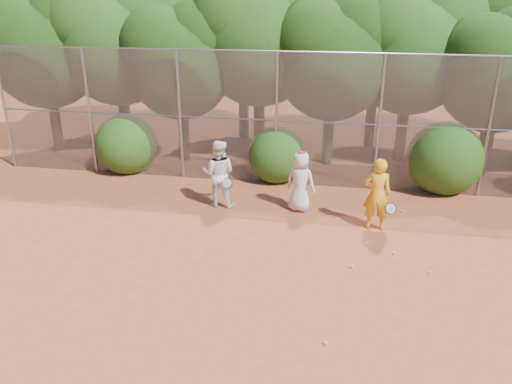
# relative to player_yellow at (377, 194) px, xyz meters

# --- Properties ---
(ground) EXTENTS (80.00, 80.00, 0.00)m
(ground) POSITION_rel_player_yellow_xyz_m (-1.91, -3.29, -0.93)
(ground) COLOR #9A4422
(ground) RESTS_ON ground
(fence_back) EXTENTS (20.05, 0.09, 4.03)m
(fence_back) POSITION_rel_player_yellow_xyz_m (-2.03, 2.71, 1.12)
(fence_back) COLOR gray
(fence_back) RESTS_ON ground
(tree_0) EXTENTS (4.38, 3.81, 6.00)m
(tree_0) POSITION_rel_player_yellow_xyz_m (-11.36, 4.75, 3.00)
(tree_0) COLOR black
(tree_0) RESTS_ON ground
(tree_1) EXTENTS (4.64, 4.03, 6.35)m
(tree_1) POSITION_rel_player_yellow_xyz_m (-8.85, 5.25, 3.23)
(tree_1) COLOR black
(tree_1) RESTS_ON ground
(tree_2) EXTENTS (3.99, 3.47, 5.47)m
(tree_2) POSITION_rel_player_yellow_xyz_m (-6.36, 4.54, 2.65)
(tree_2) COLOR black
(tree_2) RESTS_ON ground
(tree_3) EXTENTS (4.89, 4.26, 6.70)m
(tree_3) POSITION_rel_player_yellow_xyz_m (-3.85, 5.55, 3.47)
(tree_3) COLOR black
(tree_3) RESTS_ON ground
(tree_4) EXTENTS (4.19, 3.64, 5.73)m
(tree_4) POSITION_rel_player_yellow_xyz_m (-1.36, 4.94, 2.83)
(tree_4) COLOR black
(tree_4) RESTS_ON ground
(tree_5) EXTENTS (4.51, 3.92, 6.17)m
(tree_5) POSITION_rel_player_yellow_xyz_m (1.15, 5.75, 3.12)
(tree_5) COLOR black
(tree_5) RESTS_ON ground
(tree_6) EXTENTS (3.86, 3.36, 5.29)m
(tree_6) POSITION_rel_player_yellow_xyz_m (3.64, 4.74, 2.54)
(tree_6) COLOR black
(tree_6) RESTS_ON ground
(tree_9) EXTENTS (4.83, 4.20, 6.62)m
(tree_9) POSITION_rel_player_yellow_xyz_m (-9.85, 7.55, 3.41)
(tree_9) COLOR black
(tree_9) RESTS_ON ground
(tree_10) EXTENTS (5.15, 4.48, 7.06)m
(tree_10) POSITION_rel_player_yellow_xyz_m (-4.85, 7.75, 3.70)
(tree_10) COLOR black
(tree_10) RESTS_ON ground
(tree_11) EXTENTS (4.64, 4.03, 6.35)m
(tree_11) POSITION_rel_player_yellow_xyz_m (0.15, 7.35, 3.23)
(tree_11) COLOR black
(tree_11) RESTS_ON ground
(tree_12) EXTENTS (5.02, 4.37, 6.88)m
(tree_12) POSITION_rel_player_yellow_xyz_m (4.65, 7.95, 3.58)
(tree_12) COLOR black
(tree_12) RESTS_ON ground
(bush_0) EXTENTS (2.00, 2.00, 2.00)m
(bush_0) POSITION_rel_player_yellow_xyz_m (-7.91, 3.01, 0.07)
(bush_0) COLOR #1E4210
(bush_0) RESTS_ON ground
(bush_1) EXTENTS (1.80, 1.80, 1.80)m
(bush_1) POSITION_rel_player_yellow_xyz_m (-2.91, 3.01, -0.03)
(bush_1) COLOR #1E4210
(bush_1) RESTS_ON ground
(bush_2) EXTENTS (2.20, 2.20, 2.20)m
(bush_2) POSITION_rel_player_yellow_xyz_m (2.09, 3.01, 0.17)
(bush_2) COLOR #1E4210
(bush_2) RESTS_ON ground
(player_yellow) EXTENTS (0.87, 0.57, 1.86)m
(player_yellow) POSITION_rel_player_yellow_xyz_m (0.00, 0.00, 0.00)
(player_yellow) COLOR gold
(player_yellow) RESTS_ON ground
(player_teen) EXTENTS (0.94, 0.76, 1.69)m
(player_teen) POSITION_rel_player_yellow_xyz_m (-1.97, 0.78, -0.09)
(player_teen) COLOR silver
(player_teen) RESTS_ON ground
(player_white) EXTENTS (0.93, 0.74, 1.89)m
(player_white) POSITION_rel_player_yellow_xyz_m (-4.22, 0.72, 0.01)
(player_white) COLOR white
(player_white) RESTS_ON ground
(ball_0) EXTENTS (0.07, 0.07, 0.07)m
(ball_0) POSITION_rel_player_yellow_xyz_m (-0.56, -2.09, -0.90)
(ball_0) COLOR #C4D927
(ball_0) RESTS_ON ground
(ball_1) EXTENTS (0.07, 0.07, 0.07)m
(ball_1) POSITION_rel_player_yellow_xyz_m (0.40, -1.32, -0.90)
(ball_1) COLOR #C4D927
(ball_1) RESTS_ON ground
(ball_2) EXTENTS (0.07, 0.07, 0.07)m
(ball_2) POSITION_rel_player_yellow_xyz_m (-1.00, -4.75, -0.90)
(ball_2) COLOR #C4D927
(ball_2) RESTS_ON ground
(ball_3) EXTENTS (0.07, 0.07, 0.07)m
(ball_3) POSITION_rel_player_yellow_xyz_m (1.09, -2.06, -0.90)
(ball_3) COLOR #C4D927
(ball_3) RESTS_ON ground
(ball_4) EXTENTS (0.07, 0.07, 0.07)m
(ball_4) POSITION_rel_player_yellow_xyz_m (0.81, 1.10, -0.90)
(ball_4) COLOR #C4D927
(ball_4) RESTS_ON ground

